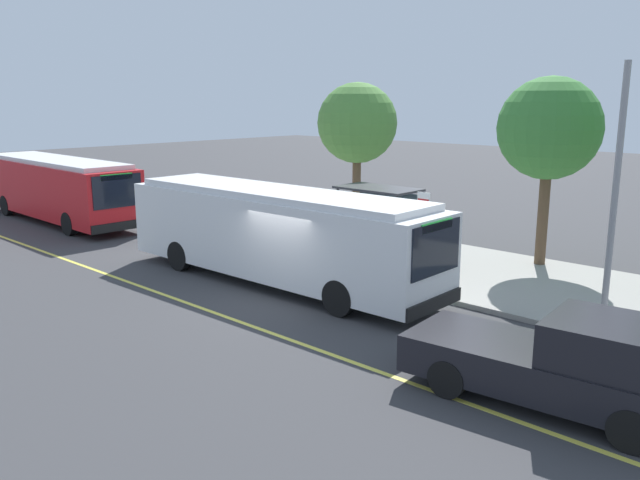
{
  "coord_description": "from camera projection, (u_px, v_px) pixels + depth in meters",
  "views": [
    {
      "loc": [
        13.01,
        -12.41,
        5.68
      ],
      "look_at": [
        0.65,
        0.77,
        1.72
      ],
      "focal_mm": 36.35,
      "sensor_mm": 36.0,
      "label": 1
    }
  ],
  "objects": [
    {
      "name": "ground_plane",
      "position": [
        286.0,
        299.0,
        18.76
      ],
      "size": [
        120.0,
        120.0,
        0.0
      ],
      "primitive_type": "plane",
      "color": "#38383A"
    },
    {
      "name": "sidewalk_curb",
      "position": [
        407.0,
        259.0,
        23.02
      ],
      "size": [
        44.0,
        6.4,
        0.15
      ],
      "primitive_type": "cube",
      "color": "gray",
      "rests_on": "ground_plane"
    },
    {
      "name": "lane_stripe_center",
      "position": [
        226.0,
        317.0,
        17.19
      ],
      "size": [
        36.0,
        0.14,
        0.01
      ],
      "primitive_type": "cube",
      "color": "#E0D64C",
      "rests_on": "ground_plane"
    },
    {
      "name": "transit_bus_main",
      "position": [
        276.0,
        232.0,
        20.1
      ],
      "size": [
        11.66,
        2.83,
        2.95
      ],
      "color": "white",
      "rests_on": "ground_plane"
    },
    {
      "name": "transit_bus_second",
      "position": [
        58.0,
        187.0,
        30.22
      ],
      "size": [
        11.34,
        2.79,
        2.95
      ],
      "color": "red",
      "rests_on": "ground_plane"
    },
    {
      "name": "pickup_truck",
      "position": [
        562.0,
        364.0,
        12.01
      ],
      "size": [
        5.58,
        2.54,
        1.85
      ],
      "color": "black",
      "rests_on": "ground_plane"
    },
    {
      "name": "bus_shelter",
      "position": [
        376.0,
        206.0,
        23.02
      ],
      "size": [
        2.9,
        1.6,
        2.48
      ],
      "color": "#333338",
      "rests_on": "sidewalk_curb"
    },
    {
      "name": "waiting_bench",
      "position": [
        374.0,
        242.0,
        23.24
      ],
      "size": [
        1.6,
        0.48,
        0.95
      ],
      "color": "brown",
      "rests_on": "sidewalk_curb"
    },
    {
      "name": "route_sign_post",
      "position": [
        423.0,
        224.0,
        19.57
      ],
      "size": [
        0.44,
        0.08,
        2.8
      ],
      "color": "#333338",
      "rests_on": "sidewalk_curb"
    },
    {
      "name": "pedestrian_commuter",
      "position": [
        418.0,
        241.0,
        21.21
      ],
      "size": [
        0.24,
        0.4,
        1.69
      ],
      "color": "#282D47",
      "rests_on": "sidewalk_curb"
    },
    {
      "name": "street_tree_upstreet",
      "position": [
        357.0,
        124.0,
        26.92
      ],
      "size": [
        3.33,
        3.33,
        6.19
      ],
      "color": "brown",
      "rests_on": "sidewalk_curb"
    },
    {
      "name": "street_tree_downstreet",
      "position": [
        549.0,
        129.0,
        21.15
      ],
      "size": [
        3.37,
        3.37,
        6.25
      ],
      "color": "brown",
      "rests_on": "sidewalk_curb"
    },
    {
      "name": "utility_pole",
      "position": [
        615.0,
        197.0,
        15.62
      ],
      "size": [
        0.16,
        0.16,
        6.4
      ],
      "primitive_type": "cylinder",
      "color": "gray",
      "rests_on": "sidewalk_curb"
    }
  ]
}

